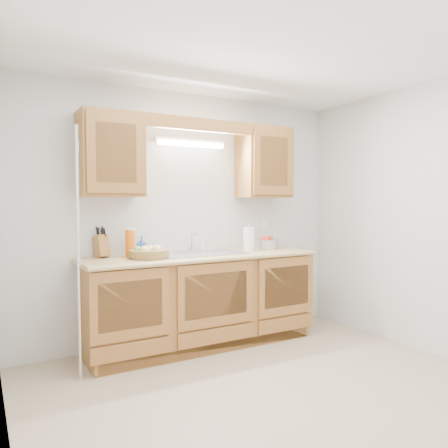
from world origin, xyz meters
TOP-DOWN VIEW (x-y plane):
  - room at (0.00, 0.00)m, footprint 3.52×3.50m
  - base_cabinets at (0.00, 1.20)m, footprint 2.20×0.60m
  - countertop at (0.00, 1.19)m, footprint 2.30×0.63m
  - upper_cabinet_left at (-0.83, 1.33)m, footprint 0.55×0.33m
  - upper_cabinet_right at (0.83, 1.33)m, footprint 0.55×0.33m
  - valance at (0.00, 1.19)m, footprint 2.20×0.05m
  - fluorescent_fixture at (0.00, 1.42)m, footprint 0.76×0.08m
  - sink at (0.00, 1.21)m, footprint 0.84×0.46m
  - wire_shelf_pole at (-1.20, 0.94)m, footprint 0.03×0.03m
  - outlet_plate at (0.95, 1.49)m, footprint 0.08×0.01m
  - fruit_basket at (-0.54, 1.16)m, footprint 0.45×0.45m
  - knife_block at (-0.90, 1.42)m, footprint 0.14×0.18m
  - orange_canister at (-0.66, 1.35)m, footprint 0.10×0.10m
  - soap_bottle at (-0.54, 1.37)m, footprint 0.10×0.10m
  - sponge at (-0.54, 1.44)m, footprint 0.11×0.08m
  - paper_towel at (0.54, 1.18)m, footprint 0.14×0.14m
  - apple_bowl at (0.82, 1.27)m, footprint 0.34×0.34m

SIDE VIEW (x-z plane):
  - base_cabinets at x=0.00m, z-range 0.01..0.87m
  - sink at x=0.00m, z-range 0.65..1.01m
  - countertop at x=0.00m, z-range 0.86..0.90m
  - sponge at x=-0.54m, z-range 0.90..0.92m
  - fruit_basket at x=-0.54m, z-range 0.89..1.01m
  - apple_bowl at x=0.82m, z-range 0.89..1.03m
  - soap_bottle at x=-0.54m, z-range 0.90..1.08m
  - wire_shelf_pole at x=-1.20m, z-range 0.00..2.00m
  - knife_block at x=-0.90m, z-range 0.86..1.15m
  - paper_towel at x=0.54m, z-range 0.88..1.16m
  - orange_canister at x=-0.66m, z-range 0.90..1.16m
  - outlet_plate at x=0.95m, z-range 1.09..1.21m
  - room at x=0.00m, z-range 0.00..2.50m
  - upper_cabinet_left at x=-0.83m, z-range 1.45..2.20m
  - upper_cabinet_right at x=0.83m, z-range 1.45..2.20m
  - fluorescent_fixture at x=0.00m, z-range 1.96..2.04m
  - valance at x=0.00m, z-range 2.08..2.20m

